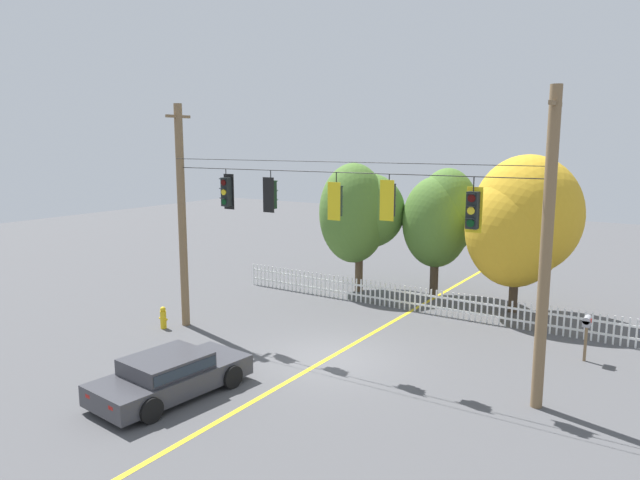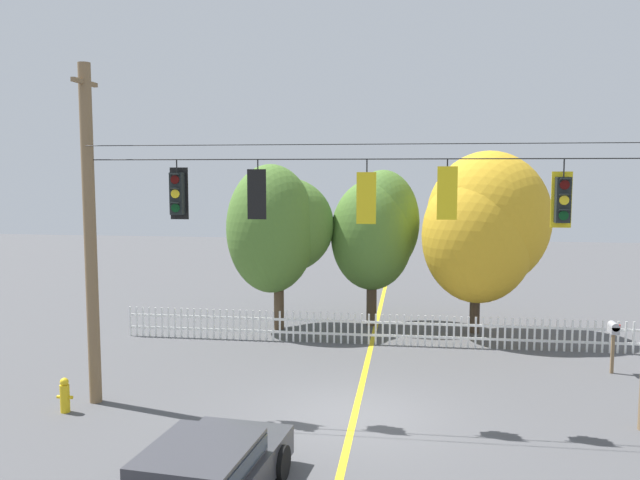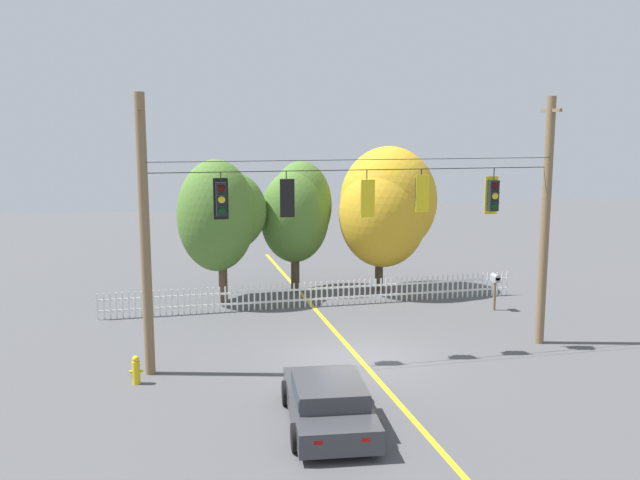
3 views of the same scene
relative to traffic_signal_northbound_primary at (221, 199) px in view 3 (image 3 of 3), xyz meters
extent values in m
plane|color=#4C4C4F|center=(4.14, -0.01, -5.08)|extent=(80.00, 80.00, 0.00)
cube|color=gold|center=(4.14, -0.01, -5.07)|extent=(0.16, 36.00, 0.01)
cylinder|color=brown|center=(-2.18, -0.01, -1.03)|extent=(0.29, 0.29, 8.09)
cylinder|color=brown|center=(10.45, -0.01, -1.03)|extent=(0.29, 0.29, 8.09)
cube|color=brown|center=(-2.18, -0.01, 2.56)|extent=(0.10, 1.10, 0.10)
cube|color=brown|center=(10.45, -0.01, 2.56)|extent=(0.10, 1.10, 0.10)
cylinder|color=black|center=(4.14, -0.01, 0.78)|extent=(12.43, 0.02, 0.02)
cylinder|color=black|center=(4.14, -0.26, 1.09)|extent=(12.43, 0.02, 0.02)
cylinder|color=black|center=(0.00, -0.01, 0.63)|extent=(0.03, 0.03, 0.29)
cube|color=black|center=(0.00, 0.12, 0.00)|extent=(0.43, 0.02, 1.21)
cube|color=black|center=(0.00, -0.01, 0.00)|extent=(0.30, 0.24, 0.97)
cylinder|color=#410706|center=(0.00, -0.14, 0.32)|extent=(0.20, 0.03, 0.20)
cube|color=black|center=(0.00, -0.19, 0.44)|extent=(0.22, 0.12, 0.06)
cylinder|color=yellow|center=(0.00, -0.14, 0.00)|extent=(0.20, 0.03, 0.20)
cube|color=black|center=(0.00, -0.19, 0.11)|extent=(0.22, 0.12, 0.06)
cylinder|color=#073513|center=(0.00, -0.14, -0.33)|extent=(0.20, 0.03, 0.20)
cube|color=black|center=(0.00, -0.19, -0.21)|extent=(0.22, 0.12, 0.06)
cylinder|color=black|center=(1.91, -0.01, 0.61)|extent=(0.03, 0.03, 0.33)
cube|color=black|center=(1.91, -0.14, -0.01)|extent=(0.43, 0.02, 1.13)
cube|color=black|center=(1.91, -0.01, -0.01)|extent=(0.30, 0.24, 0.91)
cylinder|color=#410706|center=(1.91, 0.13, 0.30)|extent=(0.20, 0.03, 0.20)
cube|color=black|center=(1.91, 0.17, 0.41)|extent=(0.22, 0.12, 0.06)
cylinder|color=yellow|center=(1.91, 0.13, -0.01)|extent=(0.20, 0.03, 0.20)
cube|color=black|center=(1.91, 0.17, 0.11)|extent=(0.22, 0.12, 0.06)
cylinder|color=#073513|center=(1.91, 0.13, -0.31)|extent=(0.20, 0.03, 0.20)
cube|color=black|center=(1.91, 0.17, -0.19)|extent=(0.22, 0.12, 0.06)
cylinder|color=black|center=(4.38, -0.01, 0.58)|extent=(0.03, 0.03, 0.40)
cube|color=yellow|center=(4.38, -0.14, -0.08)|extent=(0.43, 0.02, 1.14)
cube|color=#1E3323|center=(4.38, -0.01, -0.08)|extent=(0.30, 0.24, 0.92)
cylinder|color=#410706|center=(4.38, 0.13, 0.23)|extent=(0.20, 0.03, 0.20)
cube|color=#1E3323|center=(4.38, 0.17, 0.34)|extent=(0.22, 0.12, 0.06)
cylinder|color=yellow|center=(4.38, 0.13, -0.08)|extent=(0.20, 0.03, 0.20)
cube|color=#1E3323|center=(4.38, 0.17, 0.04)|extent=(0.22, 0.12, 0.06)
cylinder|color=#073513|center=(4.38, 0.13, -0.39)|extent=(0.20, 0.03, 0.20)
cube|color=#1E3323|center=(4.38, 0.17, -0.27)|extent=(0.22, 0.12, 0.06)
cylinder|color=black|center=(6.13, -0.01, 0.64)|extent=(0.03, 0.03, 0.27)
cube|color=yellow|center=(6.13, -0.14, 0.04)|extent=(0.43, 0.02, 1.15)
cube|color=black|center=(6.13, -0.01, 0.04)|extent=(0.30, 0.24, 0.93)
cylinder|color=#410706|center=(6.13, 0.13, 0.35)|extent=(0.20, 0.03, 0.20)
cube|color=black|center=(6.13, 0.17, 0.46)|extent=(0.22, 0.12, 0.06)
cylinder|color=yellow|center=(6.13, 0.13, 0.04)|extent=(0.20, 0.03, 0.20)
cube|color=black|center=(6.13, 0.17, 0.15)|extent=(0.22, 0.12, 0.06)
cylinder|color=#073513|center=(6.13, 0.13, -0.27)|extent=(0.20, 0.03, 0.20)
cube|color=black|center=(6.13, 0.17, -0.16)|extent=(0.22, 0.12, 0.06)
cylinder|color=black|center=(8.57, -0.01, 0.58)|extent=(0.03, 0.03, 0.39)
cube|color=yellow|center=(8.57, 0.12, -0.10)|extent=(0.43, 0.02, 1.21)
cube|color=black|center=(8.57, -0.01, -0.10)|extent=(0.30, 0.24, 0.97)
cylinder|color=#410706|center=(8.57, -0.14, 0.23)|extent=(0.20, 0.03, 0.20)
cube|color=black|center=(8.57, -0.19, 0.34)|extent=(0.22, 0.12, 0.06)
cylinder|color=yellow|center=(8.57, -0.14, -0.10)|extent=(0.20, 0.03, 0.20)
cube|color=black|center=(8.57, -0.19, 0.02)|extent=(0.22, 0.12, 0.06)
cylinder|color=#073513|center=(8.57, -0.14, -0.42)|extent=(0.20, 0.03, 0.20)
cube|color=black|center=(8.57, -0.19, -0.31)|extent=(0.22, 0.12, 0.06)
cube|color=white|center=(-4.08, 6.28, -4.57)|extent=(0.06, 0.04, 1.01)
cube|color=white|center=(-3.85, 6.28, -4.57)|extent=(0.06, 0.04, 1.01)
cube|color=white|center=(-3.63, 6.28, -4.57)|extent=(0.06, 0.04, 1.01)
cube|color=white|center=(-3.40, 6.28, -4.57)|extent=(0.06, 0.04, 1.01)
cube|color=white|center=(-3.18, 6.28, -4.57)|extent=(0.06, 0.04, 1.01)
cube|color=white|center=(-2.95, 6.28, -4.57)|extent=(0.06, 0.04, 1.01)
cube|color=white|center=(-2.73, 6.28, -4.57)|extent=(0.06, 0.04, 1.01)
cube|color=white|center=(-2.50, 6.28, -4.57)|extent=(0.06, 0.04, 1.01)
cube|color=white|center=(-2.27, 6.28, -4.57)|extent=(0.06, 0.04, 1.01)
cube|color=white|center=(-2.05, 6.28, -4.57)|extent=(0.06, 0.04, 1.01)
cube|color=white|center=(-1.82, 6.28, -4.57)|extent=(0.06, 0.04, 1.01)
cube|color=white|center=(-1.60, 6.28, -4.57)|extent=(0.06, 0.04, 1.01)
cube|color=white|center=(-1.37, 6.28, -4.57)|extent=(0.06, 0.04, 1.01)
cube|color=white|center=(-1.14, 6.28, -4.57)|extent=(0.06, 0.04, 1.01)
cube|color=white|center=(-0.92, 6.28, -4.57)|extent=(0.06, 0.04, 1.01)
cube|color=white|center=(-0.69, 6.28, -4.57)|extent=(0.06, 0.04, 1.01)
cube|color=white|center=(-0.47, 6.28, -4.57)|extent=(0.06, 0.04, 1.01)
cube|color=white|center=(-0.24, 6.28, -4.57)|extent=(0.06, 0.04, 1.01)
cube|color=white|center=(-0.02, 6.28, -4.57)|extent=(0.06, 0.04, 1.01)
cube|color=white|center=(0.21, 6.28, -4.57)|extent=(0.06, 0.04, 1.01)
cube|color=white|center=(0.44, 6.28, -4.57)|extent=(0.06, 0.04, 1.01)
cube|color=white|center=(0.66, 6.28, -4.57)|extent=(0.06, 0.04, 1.01)
cube|color=white|center=(0.89, 6.28, -4.57)|extent=(0.06, 0.04, 1.01)
cube|color=white|center=(1.11, 6.28, -4.57)|extent=(0.06, 0.04, 1.01)
cube|color=white|center=(1.34, 6.28, -4.57)|extent=(0.06, 0.04, 1.01)
cube|color=white|center=(1.56, 6.28, -4.57)|extent=(0.06, 0.04, 1.01)
cube|color=white|center=(1.79, 6.28, -4.57)|extent=(0.06, 0.04, 1.01)
cube|color=white|center=(2.02, 6.28, -4.57)|extent=(0.06, 0.04, 1.01)
cube|color=white|center=(2.24, 6.28, -4.57)|extent=(0.06, 0.04, 1.01)
cube|color=white|center=(2.47, 6.28, -4.57)|extent=(0.06, 0.04, 1.01)
cube|color=white|center=(2.69, 6.28, -4.57)|extent=(0.06, 0.04, 1.01)
cube|color=white|center=(2.92, 6.28, -4.57)|extent=(0.06, 0.04, 1.01)
cube|color=white|center=(3.15, 6.28, -4.57)|extent=(0.06, 0.04, 1.01)
cube|color=white|center=(3.37, 6.28, -4.57)|extent=(0.06, 0.04, 1.01)
cube|color=white|center=(3.60, 6.28, -4.57)|extent=(0.06, 0.04, 1.01)
cube|color=white|center=(3.82, 6.28, -4.57)|extent=(0.06, 0.04, 1.01)
cube|color=white|center=(4.05, 6.28, -4.57)|extent=(0.06, 0.04, 1.01)
cube|color=white|center=(4.27, 6.28, -4.57)|extent=(0.06, 0.04, 1.01)
cube|color=white|center=(4.50, 6.28, -4.57)|extent=(0.06, 0.04, 1.01)
cube|color=white|center=(4.73, 6.28, -4.57)|extent=(0.06, 0.04, 1.01)
cube|color=white|center=(4.95, 6.28, -4.57)|extent=(0.06, 0.04, 1.01)
cube|color=white|center=(5.18, 6.28, -4.57)|extent=(0.06, 0.04, 1.01)
cube|color=white|center=(5.40, 6.28, -4.57)|extent=(0.06, 0.04, 1.01)
cube|color=white|center=(5.63, 6.28, -4.57)|extent=(0.06, 0.04, 1.01)
cube|color=white|center=(5.85, 6.28, -4.57)|extent=(0.06, 0.04, 1.01)
cube|color=white|center=(6.08, 6.28, -4.57)|extent=(0.06, 0.04, 1.01)
cube|color=white|center=(6.31, 6.28, -4.57)|extent=(0.06, 0.04, 1.01)
cube|color=white|center=(6.53, 6.28, -4.57)|extent=(0.06, 0.04, 1.01)
cube|color=white|center=(6.76, 6.28, -4.57)|extent=(0.06, 0.04, 1.01)
cube|color=white|center=(6.98, 6.28, -4.57)|extent=(0.06, 0.04, 1.01)
cube|color=white|center=(7.21, 6.28, -4.57)|extent=(0.06, 0.04, 1.01)
cube|color=white|center=(7.44, 6.28, -4.57)|extent=(0.06, 0.04, 1.01)
cube|color=white|center=(7.66, 6.28, -4.57)|extent=(0.06, 0.04, 1.01)
cube|color=white|center=(7.89, 6.28, -4.57)|extent=(0.06, 0.04, 1.01)
cube|color=white|center=(8.11, 6.28, -4.57)|extent=(0.06, 0.04, 1.01)
cube|color=white|center=(8.34, 6.28, -4.57)|extent=(0.06, 0.04, 1.01)
cube|color=white|center=(8.56, 6.28, -4.57)|extent=(0.06, 0.04, 1.01)
cube|color=white|center=(8.79, 6.28, -4.57)|extent=(0.06, 0.04, 1.01)
cube|color=white|center=(9.02, 6.28, -4.57)|extent=(0.06, 0.04, 1.01)
cube|color=white|center=(9.24, 6.28, -4.57)|extent=(0.06, 0.04, 1.01)
cube|color=white|center=(9.47, 6.28, -4.57)|extent=(0.06, 0.04, 1.01)
cube|color=white|center=(9.69, 6.28, -4.57)|extent=(0.06, 0.04, 1.01)
cube|color=white|center=(9.92, 6.28, -4.57)|extent=(0.06, 0.04, 1.01)
cube|color=white|center=(10.14, 6.28, -4.57)|extent=(0.06, 0.04, 1.01)
cube|color=white|center=(10.37, 6.28, -4.57)|extent=(0.06, 0.04, 1.01)
cube|color=white|center=(10.60, 6.28, -4.57)|extent=(0.06, 0.04, 1.01)
cube|color=white|center=(10.82, 6.28, -4.57)|extent=(0.06, 0.04, 1.01)
cube|color=white|center=(11.05, 6.28, -4.57)|extent=(0.06, 0.04, 1.01)
cube|color=white|center=(11.27, 6.28, -4.57)|extent=(0.06, 0.04, 1.01)
cube|color=white|center=(11.50, 6.28, -4.57)|extent=(0.06, 0.04, 1.01)
cube|color=white|center=(11.73, 6.28, -4.57)|extent=(0.06, 0.04, 1.01)
cube|color=white|center=(11.95, 6.28, -4.57)|extent=(0.06, 0.04, 1.01)
cube|color=white|center=(12.18, 6.28, -4.57)|extent=(0.06, 0.04, 1.01)
cube|color=white|center=(12.40, 6.28, -4.57)|extent=(0.06, 0.04, 1.01)
cube|color=white|center=(12.63, 6.28, -4.57)|extent=(0.06, 0.04, 1.01)
cube|color=white|center=(4.27, 6.31, -4.77)|extent=(16.71, 0.03, 0.08)
cube|color=white|center=(4.27, 6.31, -4.35)|extent=(16.71, 0.03, 0.08)
cylinder|color=brown|center=(0.74, 7.96, -3.95)|extent=(0.36, 0.36, 2.25)
ellipsoid|color=#4C752D|center=(0.51, 7.79, -1.48)|extent=(3.14, 2.94, 4.50)
ellipsoid|color=#4C752D|center=(0.95, 8.42, -1.39)|extent=(3.38, 2.91, 3.39)
cylinder|color=#473828|center=(3.97, 9.00, -4.01)|extent=(0.37, 0.37, 2.14)
ellipsoid|color=#4C752D|center=(3.96, 9.01, -1.77)|extent=(2.97, 2.54, 3.99)
ellipsoid|color=#4C752D|center=(4.33, 9.38, -1.33)|extent=(2.67, 2.54, 3.81)
cylinder|color=#473828|center=(7.59, 8.40, -4.07)|extent=(0.35, 0.35, 2.02)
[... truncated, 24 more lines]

